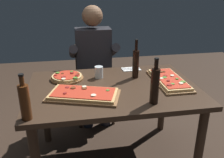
# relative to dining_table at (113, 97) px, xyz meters

# --- Properties ---
(ground_plane) EXTENTS (6.40, 6.40, 0.00)m
(ground_plane) POSITION_rel_dining_table_xyz_m (0.00, 0.00, -0.64)
(ground_plane) COLOR #38281E
(dining_table) EXTENTS (1.40, 0.96, 0.74)m
(dining_table) POSITION_rel_dining_table_xyz_m (0.00, 0.00, 0.00)
(dining_table) COLOR #3D2B1E
(dining_table) RESTS_ON ground_plane
(pizza_rectangular_front) EXTENTS (0.60, 0.44, 0.05)m
(pizza_rectangular_front) POSITION_rel_dining_table_xyz_m (-0.25, -0.15, 0.12)
(pizza_rectangular_front) COLOR brown
(pizza_rectangular_front) RESTS_ON dining_table
(pizza_rectangular_left) EXTENTS (0.25, 0.54, 0.05)m
(pizza_rectangular_left) POSITION_rel_dining_table_xyz_m (0.50, 0.01, 0.12)
(pizza_rectangular_left) COLOR olive
(pizza_rectangular_left) RESTS_ON dining_table
(pizza_round_far) EXTENTS (0.30, 0.30, 0.05)m
(pizza_round_far) POSITION_rel_dining_table_xyz_m (-0.38, 0.24, 0.12)
(pizza_round_far) COLOR brown
(pizza_round_far) RESTS_ON dining_table
(wine_bottle_dark) EXTENTS (0.06, 0.06, 0.35)m
(wine_bottle_dark) POSITION_rel_dining_table_xyz_m (0.24, 0.17, 0.23)
(wine_bottle_dark) COLOR black
(wine_bottle_dark) RESTS_ON dining_table
(oil_bottle_amber) EXTENTS (0.06, 0.06, 0.34)m
(oil_bottle_amber) POSITION_rel_dining_table_xyz_m (0.24, -0.34, 0.24)
(oil_bottle_amber) COLOR black
(oil_bottle_amber) RESTS_ON dining_table
(vinegar_bottle_green) EXTENTS (0.07, 0.07, 0.31)m
(vinegar_bottle_green) POSITION_rel_dining_table_xyz_m (-0.63, -0.41, 0.22)
(vinegar_bottle_green) COLOR #47230F
(vinegar_bottle_green) RESTS_ON dining_table
(tumbler_near_camera) EXTENTS (0.08, 0.08, 0.11)m
(tumbler_near_camera) POSITION_rel_dining_table_xyz_m (-0.09, 0.23, 0.14)
(tumbler_near_camera) COLOR silver
(tumbler_near_camera) RESTS_ON dining_table
(napkin_cutlery_set) EXTENTS (0.18, 0.12, 0.01)m
(napkin_cutlery_set) POSITION_rel_dining_table_xyz_m (0.25, 0.39, 0.10)
(napkin_cutlery_set) COLOR white
(napkin_cutlery_set) RESTS_ON dining_table
(diner_chair) EXTENTS (0.44, 0.44, 0.87)m
(diner_chair) POSITION_rel_dining_table_xyz_m (-0.08, 0.86, -0.16)
(diner_chair) COLOR black
(diner_chair) RESTS_ON ground_plane
(seated_diner) EXTENTS (0.53, 0.41, 1.33)m
(seated_diner) POSITION_rel_dining_table_xyz_m (-0.08, 0.74, 0.10)
(seated_diner) COLOR #23232D
(seated_diner) RESTS_ON ground_plane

